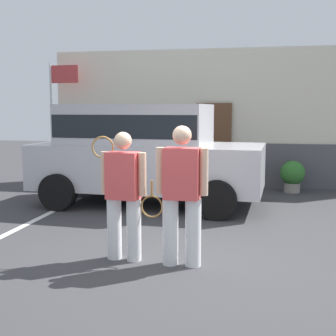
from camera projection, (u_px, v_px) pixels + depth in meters
The scene contains 8 objects.
ground_plane at pixel (176, 259), 6.03m from camera, with size 40.00×40.00×0.00m, color #38383A.
parking_stripe_0 at pixel (33, 221), 8.05m from camera, with size 0.12×4.40×0.01m, color silver.
house_frontage at pixel (219, 122), 11.75m from camera, with size 8.70×0.40×3.45m.
parked_suv at pixel (143, 149), 9.36m from camera, with size 4.69×2.34×2.05m.
tennis_player_man at pixel (123, 194), 5.93m from camera, with size 0.76×0.30×1.67m.
tennis_player_woman at pixel (181, 194), 5.71m from camera, with size 0.91×0.28×1.76m.
potted_plant_by_porch at pixel (293, 175), 10.79m from camera, with size 0.57×0.57×0.75m.
flag_pole at pixel (58, 101), 11.92m from camera, with size 0.80×0.06×3.11m.
Camera 1 is at (1.06, -5.73, 1.97)m, focal length 49.16 mm.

